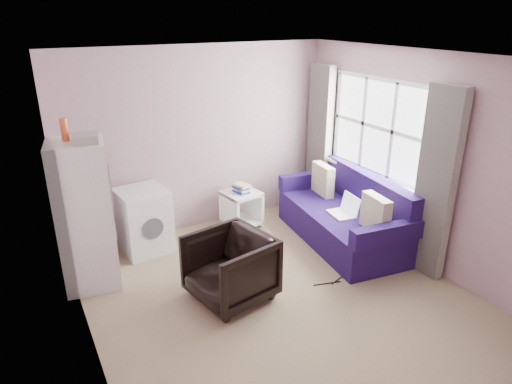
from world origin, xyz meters
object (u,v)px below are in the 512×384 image
(fridge, at_px, (85,215))
(side_table, at_px, (241,206))
(washing_machine, at_px, (144,219))
(sofa, at_px, (346,217))
(armchair, at_px, (230,265))

(fridge, height_order, side_table, fridge)
(fridge, distance_m, washing_machine, 0.97)
(fridge, height_order, washing_machine, fridge)
(side_table, xyz_separation_m, sofa, (1.02, -1.06, 0.03))
(armchair, xyz_separation_m, washing_machine, (-0.49, 1.49, 0.03))
(washing_machine, relative_size, side_table, 1.29)
(fridge, distance_m, sofa, 3.24)
(washing_machine, distance_m, side_table, 1.41)
(armchair, height_order, sofa, sofa)
(armchair, height_order, washing_machine, washing_machine)
(armchair, height_order, side_table, armchair)
(side_table, bearing_deg, sofa, -46.13)
(washing_machine, bearing_deg, sofa, -28.85)
(armchair, distance_m, fridge, 1.65)
(fridge, relative_size, sofa, 0.88)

